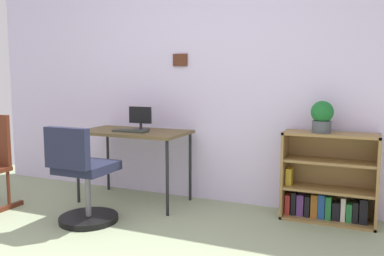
{
  "coord_description": "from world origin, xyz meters",
  "views": [
    {
      "loc": [
        1.65,
        -1.75,
        1.26
      ],
      "look_at": [
        0.29,
        1.37,
        0.85
      ],
      "focal_mm": 37.47,
      "sensor_mm": 36.0,
      "label": 1
    }
  ],
  "objects_px": {
    "desk": "(134,136)",
    "monitor": "(140,119)",
    "bookshelf_low": "(328,182)",
    "keyboard": "(130,131)",
    "office_chair": "(83,181)",
    "potted_plant_on_shelf": "(322,116)"
  },
  "relations": [
    {
      "from": "bookshelf_low",
      "to": "office_chair",
      "type": "bearing_deg",
      "value": -153.66
    },
    {
      "from": "desk",
      "to": "keyboard",
      "type": "relative_size",
      "value": 3.12
    },
    {
      "from": "monitor",
      "to": "potted_plant_on_shelf",
      "type": "xyz_separation_m",
      "value": [
        1.77,
        0.12,
        0.09
      ]
    },
    {
      "from": "office_chair",
      "to": "bookshelf_low",
      "type": "xyz_separation_m",
      "value": [
        1.95,
        0.97,
        -0.04
      ]
    },
    {
      "from": "monitor",
      "to": "office_chair",
      "type": "height_order",
      "value": "monitor"
    },
    {
      "from": "bookshelf_low",
      "to": "potted_plant_on_shelf",
      "type": "relative_size",
      "value": 2.88
    },
    {
      "from": "keyboard",
      "to": "potted_plant_on_shelf",
      "type": "relative_size",
      "value": 1.26
    },
    {
      "from": "desk",
      "to": "bookshelf_low",
      "type": "bearing_deg",
      "value": 6.77
    },
    {
      "from": "monitor",
      "to": "office_chair",
      "type": "distance_m",
      "value": 0.93
    },
    {
      "from": "desk",
      "to": "bookshelf_low",
      "type": "height_order",
      "value": "bookshelf_low"
    },
    {
      "from": "bookshelf_low",
      "to": "potted_plant_on_shelf",
      "type": "height_order",
      "value": "potted_plant_on_shelf"
    },
    {
      "from": "monitor",
      "to": "keyboard",
      "type": "height_order",
      "value": "monitor"
    },
    {
      "from": "bookshelf_low",
      "to": "keyboard",
      "type": "bearing_deg",
      "value": -170.17
    },
    {
      "from": "bookshelf_low",
      "to": "monitor",
      "type": "bearing_deg",
      "value": -174.69
    },
    {
      "from": "office_chair",
      "to": "bookshelf_low",
      "type": "bearing_deg",
      "value": 26.34
    },
    {
      "from": "monitor",
      "to": "desk",
      "type": "bearing_deg",
      "value": -132.87
    },
    {
      "from": "keyboard",
      "to": "potted_plant_on_shelf",
      "type": "height_order",
      "value": "potted_plant_on_shelf"
    },
    {
      "from": "monitor",
      "to": "keyboard",
      "type": "relative_size",
      "value": 0.71
    },
    {
      "from": "desk",
      "to": "monitor",
      "type": "height_order",
      "value": "monitor"
    },
    {
      "from": "keyboard",
      "to": "office_chair",
      "type": "xyz_separation_m",
      "value": [
        -0.09,
        -0.64,
        -0.37
      ]
    },
    {
      "from": "keyboard",
      "to": "potted_plant_on_shelf",
      "type": "distance_m",
      "value": 1.82
    },
    {
      "from": "keyboard",
      "to": "bookshelf_low",
      "type": "bearing_deg",
      "value": 9.83
    }
  ]
}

